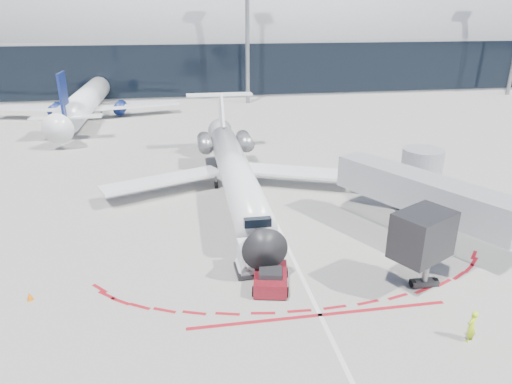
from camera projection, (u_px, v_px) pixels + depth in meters
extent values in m
plane|color=gray|center=(276.00, 222.00, 34.51)|extent=(260.00, 260.00, 0.00)
cube|color=silver|center=(271.00, 211.00, 36.34)|extent=(0.25, 40.00, 0.01)
cube|color=maroon|center=(320.00, 315.00, 23.96)|extent=(14.00, 0.25, 0.01)
cube|color=gray|center=(211.00, 63.00, 92.23)|extent=(150.00, 24.00, 10.00)
cylinder|color=gray|center=(210.00, 37.00, 90.38)|extent=(150.00, 24.00, 24.00)
cube|color=black|center=(216.00, 70.00, 81.19)|extent=(150.00, 0.20, 9.00)
cube|color=#96989E|center=(422.00, 193.00, 30.42)|extent=(8.22, 12.61, 2.30)
cube|color=black|center=(422.00, 235.00, 24.69)|extent=(3.86, 3.44, 2.60)
cylinder|color=gray|center=(426.00, 268.00, 26.07)|extent=(0.36, 0.36, 2.40)
cube|color=black|center=(424.00, 283.00, 26.43)|extent=(1.60, 0.60, 0.30)
cylinder|color=#96989E|center=(420.00, 178.00, 36.58)|extent=(3.20, 3.20, 4.80)
cylinder|color=black|center=(416.00, 203.00, 37.38)|extent=(4.00, 4.00, 0.50)
cylinder|color=gray|center=(247.00, 26.00, 74.64)|extent=(0.70, 0.70, 25.00)
cylinder|color=white|center=(235.00, 172.00, 38.23)|extent=(2.66, 21.70, 2.66)
cone|color=black|center=(261.00, 239.00, 27.02)|extent=(2.66, 2.76, 2.66)
cone|color=white|center=(221.00, 134.00, 49.81)|extent=(2.66, 3.55, 2.66)
cube|color=black|center=(256.00, 219.00, 28.27)|extent=(1.68, 1.38, 0.54)
cube|color=white|center=(163.00, 180.00, 38.99)|extent=(10.57, 6.26, 0.31)
cube|color=white|center=(301.00, 172.00, 40.85)|extent=(10.57, 6.26, 0.31)
cube|color=white|center=(222.00, 115.00, 48.03)|extent=(0.25, 4.63, 4.71)
cube|color=white|center=(219.00, 95.00, 49.27)|extent=(7.10, 1.58, 0.16)
cylinder|color=slate|center=(205.00, 143.00, 45.79)|extent=(1.48, 3.35, 1.48)
cylinder|color=slate|center=(245.00, 141.00, 46.41)|extent=(1.48, 3.35, 1.48)
cylinder|color=black|center=(252.00, 244.00, 30.67)|extent=(0.22, 0.55, 0.55)
cylinder|color=black|center=(216.00, 185.00, 41.01)|extent=(0.30, 0.63, 0.63)
cylinder|color=black|center=(249.00, 183.00, 41.46)|extent=(0.30, 0.63, 0.63)
cylinder|color=gray|center=(252.00, 241.00, 30.57)|extent=(0.18, 0.18, 1.09)
cube|color=#570C14|center=(271.00, 279.00, 26.30)|extent=(2.44, 3.30, 0.84)
cube|color=black|center=(271.00, 273.00, 25.84)|extent=(1.51, 1.36, 0.33)
cylinder|color=gray|center=(271.00, 263.00, 28.27)|extent=(0.60, 2.39, 0.09)
cylinder|color=black|center=(254.00, 291.00, 25.47)|extent=(0.38, 0.64, 0.60)
cylinder|color=black|center=(286.00, 292.00, 25.39)|extent=(0.38, 0.64, 0.60)
cylinder|color=black|center=(256.00, 272.00, 27.37)|extent=(0.38, 0.64, 0.60)
cylinder|color=black|center=(286.00, 273.00, 27.30)|extent=(0.38, 0.64, 0.60)
imported|color=#C9F219|center=(472.00, 326.00, 21.78)|extent=(0.74, 0.65, 1.71)
cube|color=black|center=(253.00, 269.00, 27.85)|extent=(2.19, 1.88, 0.23)
cube|color=white|center=(253.00, 255.00, 27.50)|extent=(1.76, 1.66, 1.71)
cylinder|color=black|center=(241.00, 278.00, 27.10)|extent=(0.11, 0.22, 0.21)
cylinder|color=black|center=(269.00, 275.00, 27.41)|extent=(0.11, 0.22, 0.21)
cylinder|color=black|center=(237.00, 266.00, 28.36)|extent=(0.11, 0.22, 0.21)
cylinder|color=black|center=(264.00, 263.00, 28.67)|extent=(0.11, 0.22, 0.21)
cone|color=orange|center=(30.00, 296.00, 25.14)|extent=(0.35, 0.35, 0.48)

